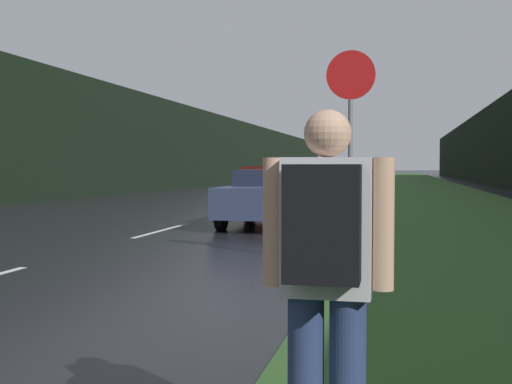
# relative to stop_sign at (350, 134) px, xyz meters

# --- Properties ---
(grass_verge) EXTENTS (6.00, 240.00, 0.02)m
(grass_verge) POSITION_rel_stop_sign_xyz_m (2.76, 30.49, -1.98)
(grass_verge) COLOR #2D5123
(grass_verge) RESTS_ON ground_plane
(lane_stripe_c) EXTENTS (0.12, 3.00, 0.01)m
(lane_stripe_c) POSITION_rel_stop_sign_xyz_m (-4.74, 4.42, -1.99)
(lane_stripe_c) COLOR silver
(lane_stripe_c) RESTS_ON ground_plane
(lane_stripe_d) EXTENTS (0.12, 3.00, 0.01)m
(lane_stripe_d) POSITION_rel_stop_sign_xyz_m (-4.74, 11.42, -1.99)
(lane_stripe_d) COLOR silver
(lane_stripe_d) RESTS_ON ground_plane
(lane_stripe_e) EXTENTS (0.12, 3.00, 0.01)m
(lane_stripe_e) POSITION_rel_stop_sign_xyz_m (-4.74, 18.42, -1.99)
(lane_stripe_e) COLOR silver
(lane_stripe_e) RESTS_ON ground_plane
(lane_stripe_f) EXTENTS (0.12, 3.00, 0.01)m
(lane_stripe_f) POSITION_rel_stop_sign_xyz_m (-4.74, 25.42, -1.99)
(lane_stripe_f) COLOR silver
(lane_stripe_f) RESTS_ON ground_plane
(treeline_far_side) EXTENTS (2.00, 140.00, 5.95)m
(treeline_far_side) POSITION_rel_stop_sign_xyz_m (-15.25, 40.49, 0.99)
(treeline_far_side) COLOR black
(treeline_far_side) RESTS_ON ground_plane
(treeline_near_side) EXTENTS (2.00, 140.00, 6.53)m
(treeline_near_side) POSITION_rel_stop_sign_xyz_m (8.76, 40.49, 1.28)
(treeline_near_side) COLOR black
(treeline_near_side) RESTS_ON ground_plane
(stop_sign) EXTENTS (0.72, 0.07, 3.22)m
(stop_sign) POSITION_rel_stop_sign_xyz_m (0.00, 0.00, 0.00)
(stop_sign) COLOR slate
(stop_sign) RESTS_ON ground_plane
(hitchhiker_with_backpack) EXTENTS (0.61, 0.41, 1.76)m
(hitchhiker_with_backpack) POSITION_rel_stop_sign_xyz_m (0.39, -6.64, -0.98)
(hitchhiker_with_backpack) COLOR navy
(hitchhiker_with_backpack) RESTS_ON ground_plane
(car_passing_near) EXTENTS (2.02, 4.74, 1.43)m
(car_passing_near) POSITION_rel_stop_sign_xyz_m (-2.49, 6.51, -1.24)
(car_passing_near) COLOR #2D3856
(car_passing_near) RESTS_ON ground_plane
(car_passing_far) EXTENTS (1.82, 4.62, 1.34)m
(car_passing_far) POSITION_rel_stop_sign_xyz_m (-2.49, 16.71, -1.31)
(car_passing_far) COLOR #9E9EA3
(car_passing_far) RESTS_ON ground_plane
(car_oncoming) EXTENTS (2.05, 4.05, 1.55)m
(car_oncoming) POSITION_rel_stop_sign_xyz_m (-6.99, 25.82, -1.23)
(car_oncoming) COLOR maroon
(car_oncoming) RESTS_ON ground_plane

